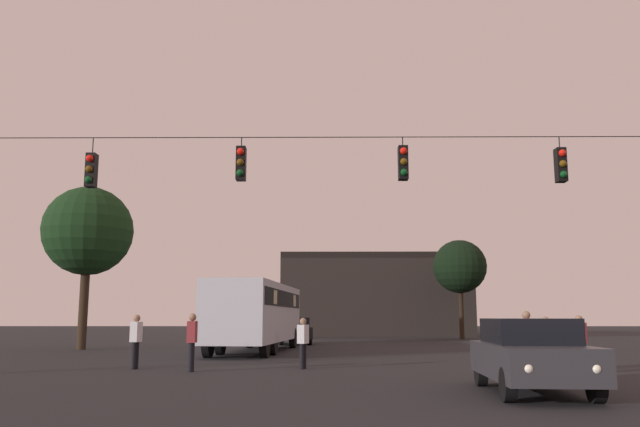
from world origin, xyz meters
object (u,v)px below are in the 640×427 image
(pedestrian_crossing_left, at_px, (136,338))
(pedestrian_crossing_center, at_px, (303,340))
(tree_left_silhouette, at_px, (88,232))
(pedestrian_near_bus, at_px, (546,343))
(tree_behind_building, at_px, (460,267))
(pedestrian_far_side, at_px, (192,339))
(car_far_left, at_px, (294,330))
(pedestrian_crossing_right, at_px, (580,340))
(city_bus, at_px, (257,310))
(car_near_right, at_px, (531,354))
(pedestrian_trailing, at_px, (527,338))

(pedestrian_crossing_left, xyz_separation_m, pedestrian_crossing_center, (5.07, 0.14, -0.06))
(tree_left_silhouette, bearing_deg, pedestrian_near_bus, -38.62)
(tree_behind_building, bearing_deg, pedestrian_crossing_left, -120.10)
(pedestrian_far_side, xyz_separation_m, tree_behind_building, (13.56, 27.57, 4.20))
(car_far_left, distance_m, pedestrian_far_side, 19.33)
(pedestrian_near_bus, bearing_deg, pedestrian_far_side, 171.32)
(pedestrian_crossing_right, bearing_deg, car_far_left, 116.17)
(pedestrian_crossing_center, xyz_separation_m, pedestrian_crossing_right, (8.14, -0.72, 0.05))
(pedestrian_near_bus, height_order, pedestrian_far_side, pedestrian_far_side)
(pedestrian_crossing_left, bearing_deg, tree_behind_building, 59.90)
(car_far_left, bearing_deg, tree_behind_building, 35.89)
(city_bus, relative_size, pedestrian_crossing_right, 6.97)
(pedestrian_crossing_right, height_order, tree_behind_building, tree_behind_building)
(car_near_right, distance_m, pedestrian_near_bus, 4.10)
(pedestrian_near_bus, bearing_deg, pedestrian_crossing_center, 158.78)
(car_far_left, distance_m, pedestrian_crossing_center, 18.21)
(pedestrian_near_bus, distance_m, pedestrian_far_side, 9.83)
(pedestrian_crossing_right, distance_m, pedestrian_near_bus, 2.42)
(car_near_right, relative_size, tree_left_silhouette, 0.56)
(car_near_right, distance_m, tree_left_silhouette, 24.49)
(tree_left_silhouette, bearing_deg, pedestrian_crossing_right, -32.53)
(pedestrian_crossing_center, distance_m, pedestrian_crossing_right, 8.17)
(pedestrian_crossing_center, xyz_separation_m, pedestrian_far_side, (-3.18, -1.06, 0.08))
(pedestrian_trailing, relative_size, tree_left_silhouette, 0.22)
(city_bus, height_order, car_near_right, city_bus)
(car_far_left, relative_size, pedestrian_trailing, 2.60)
(car_near_right, height_order, car_far_left, same)
(tree_behind_building, bearing_deg, pedestrian_crossing_right, -94.72)
(pedestrian_crossing_left, bearing_deg, pedestrian_crossing_center, 1.58)
(pedestrian_crossing_center, bearing_deg, car_far_left, 93.61)
(pedestrian_trailing, xyz_separation_m, pedestrian_far_side, (-9.56, 0.34, -0.04))
(car_far_left, bearing_deg, pedestrian_crossing_right, -63.83)
(tree_behind_building, bearing_deg, car_near_right, -99.44)
(tree_left_silhouette, distance_m, tree_behind_building, 26.18)
(pedestrian_crossing_center, distance_m, tree_behind_building, 28.80)
(car_far_left, bearing_deg, tree_left_silhouette, -146.31)
(pedestrian_crossing_right, height_order, pedestrian_trailing, pedestrian_trailing)
(pedestrian_crossing_right, xyz_separation_m, tree_left_silhouette, (-19.22, 12.26, 4.84))
(pedestrian_trailing, xyz_separation_m, tree_behind_building, (4.00, 27.91, 4.16))
(car_far_left, distance_m, pedestrian_crossing_left, 18.73)
(car_far_left, relative_size, tree_left_silhouette, 0.56)
(city_bus, relative_size, pedestrian_crossing_left, 6.87)
(pedestrian_crossing_left, height_order, pedestrian_near_bus, pedestrian_crossing_left)
(pedestrian_far_side, bearing_deg, car_far_left, 83.98)
(car_far_left, distance_m, pedestrian_trailing, 20.97)
(pedestrian_far_side, bearing_deg, pedestrian_trailing, -2.05)
(pedestrian_crossing_right, distance_m, pedestrian_far_side, 11.32)
(pedestrian_crossing_left, bearing_deg, tree_left_silhouette, 117.27)
(pedestrian_far_side, bearing_deg, tree_left_silhouette, 122.13)
(pedestrian_trailing, distance_m, pedestrian_far_side, 9.57)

